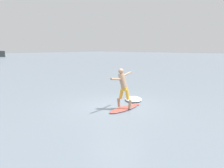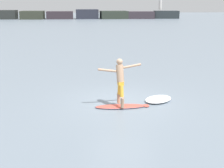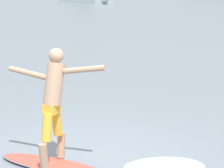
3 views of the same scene
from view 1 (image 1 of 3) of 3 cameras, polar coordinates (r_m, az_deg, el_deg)
The scene contains 4 objects.
ground_plane at distance 10.75m, azimuth 1.07°, elevation -5.86°, with size 200.00×200.00×0.00m, color gray.
surfboard at distance 10.31m, azimuth 3.33°, elevation -6.34°, with size 2.15×0.62×0.21m.
surfer at distance 10.07m, azimuth 2.86°, elevation -0.18°, with size 1.70×0.78×1.83m.
wave_foam_at_tail at distance 11.93m, azimuth 5.64°, elevation -3.94°, with size 1.57×1.52×0.16m.
Camera 1 is at (-7.90, -6.70, 2.87)m, focal length 35.00 mm.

